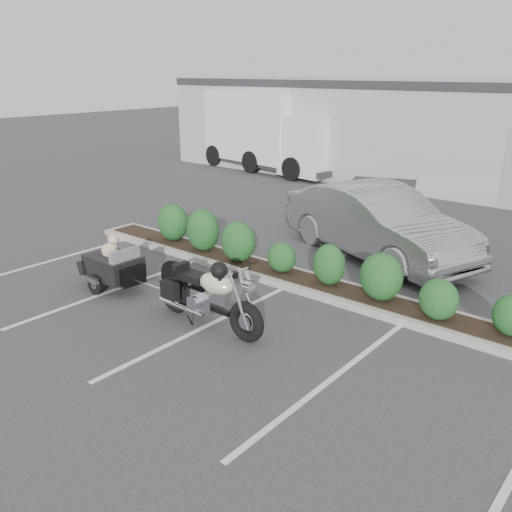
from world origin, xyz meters
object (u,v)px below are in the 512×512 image
Objects in this scene: pet_trailer at (113,265)px; dumpster at (382,202)px; sedan at (377,222)px; motorcycle at (207,296)px; delivery_truck at (274,133)px.

dumpster is at bearing 78.64° from pet_trailer.
sedan is (3.27, 5.40, 0.36)m from pet_trailer.
motorcycle is at bearing -165.12° from sedan.
delivery_truck reaches higher than motorcycle.
pet_trailer is at bearing -123.46° from dumpster.
sedan is 2.41× the size of dumpster.
sedan reaches higher than motorcycle.
delivery_truck is at bearing 127.22° from dumpster.
pet_trailer is 14.78m from delivery_truck.
pet_trailer is (-2.79, 0.03, -0.07)m from motorcycle.
delivery_truck is at bearing 69.73° from sedan.
pet_trailer is 0.92× the size of dumpster.
pet_trailer is at bearing 168.74° from sedan.
dumpster is at bearing -24.66° from delivery_truck.
pet_trailer is at bearing -179.58° from motorcycle.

